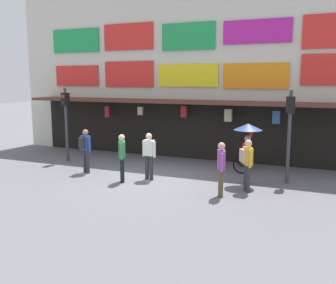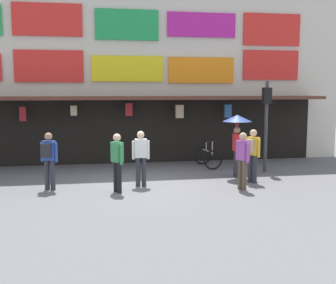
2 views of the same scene
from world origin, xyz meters
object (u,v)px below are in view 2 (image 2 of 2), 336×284
pedestrian_in_blue (49,157)px  pedestrian_in_yellow (141,155)px  traffic_light_far (266,112)px  bicycle_parked (208,157)px  pedestrian_in_black (117,159)px  pedestrian_with_umbrella (237,128)px  pedestrian_in_white (252,152)px  pedestrian_in_green (243,158)px

pedestrian_in_blue → pedestrian_in_yellow: same height
pedestrian_in_blue → pedestrian_in_yellow: bearing=0.8°
traffic_light_far → pedestrian_in_yellow: (-4.57, -1.47, -1.19)m
bicycle_parked → pedestrian_in_black: pedestrian_in_black is taller
traffic_light_far → pedestrian_with_umbrella: size_ratio=1.54×
bicycle_parked → pedestrian_in_blue: bearing=-153.4°
pedestrian_in_white → pedestrian_in_blue: bearing=179.4°
pedestrian_in_white → pedestrian_with_umbrella: pedestrian_with_umbrella is taller
pedestrian_with_umbrella → bicycle_parked: bearing=104.7°
pedestrian_in_white → pedestrian_with_umbrella: size_ratio=0.81×
pedestrian_in_white → pedestrian_in_yellow: bearing=178.3°
pedestrian_in_white → pedestrian_with_umbrella: 1.17m
traffic_light_far → pedestrian_in_green: bearing=-125.5°
bicycle_parked → pedestrian_in_yellow: size_ratio=0.73×
pedestrian_in_blue → pedestrian_in_black: same height
bicycle_parked → pedestrian_in_white: pedestrian_in_white is taller
bicycle_parked → pedestrian_in_white: (0.67, -2.81, 0.59)m
pedestrian_in_white → pedestrian_in_green: bearing=-127.0°
pedestrian_in_white → pedestrian_in_yellow: size_ratio=1.00×
pedestrian_with_umbrella → pedestrian_in_blue: pedestrian_with_umbrella is taller
pedestrian_with_umbrella → pedestrian_in_yellow: pedestrian_with_umbrella is taller
pedestrian_with_umbrella → pedestrian_in_yellow: (-3.30, -0.85, -0.69)m
pedestrian_with_umbrella → pedestrian_in_green: (-0.43, -1.77, -0.69)m
pedestrian_in_white → pedestrian_in_yellow: same height
traffic_light_far → pedestrian_in_white: bearing=-124.7°
bicycle_parked → pedestrian_in_blue: (-5.48, -2.74, 0.59)m
traffic_light_far → pedestrian_with_umbrella: bearing=-154.1°
bicycle_parked → pedestrian_in_green: (0.06, -3.62, 0.55)m
bicycle_parked → pedestrian_in_black: (-3.55, -3.34, 0.55)m
bicycle_parked → pedestrian_in_blue: size_ratio=0.73×
pedestrian_in_blue → pedestrian_in_yellow: (2.67, 0.04, -0.04)m
pedestrian_in_green → pedestrian_in_yellow: bearing=162.2°
pedestrian_in_white → pedestrian_in_green: (-0.62, -0.82, -0.04)m
traffic_light_far → pedestrian_in_white: size_ratio=1.90×
traffic_light_far → pedestrian_in_blue: 7.49m
bicycle_parked → pedestrian_with_umbrella: size_ratio=0.59×
bicycle_parked → pedestrian_in_black: 4.90m
pedestrian_in_white → pedestrian_with_umbrella: bearing=101.2°
pedestrian_with_umbrella → pedestrian_in_green: 1.95m
pedestrian_in_green → pedestrian_in_black: same height
traffic_light_far → pedestrian_with_umbrella: 1.50m
bicycle_parked → pedestrian_with_umbrella: (0.49, -1.86, 1.25)m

